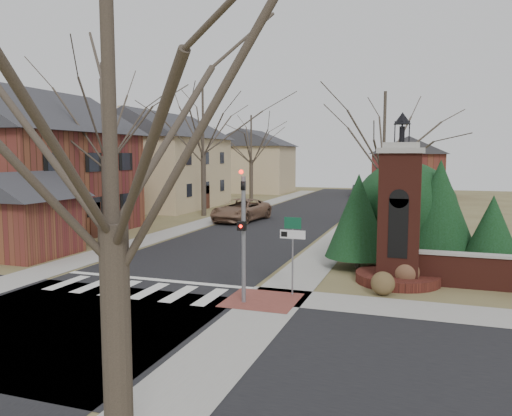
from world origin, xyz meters
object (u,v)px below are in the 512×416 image
at_px(brick_gate_monument, 399,227).
at_px(pickup_truck, 241,210).
at_px(traffic_signal_pole, 243,226).
at_px(distant_car, 359,190).
at_px(sign_post, 292,240).

xyz_separation_m(brick_gate_monument, pickup_truck, (-12.02, 14.95, -1.35)).
bearing_deg(pickup_truck, traffic_signal_pole, -62.88).
bearing_deg(brick_gate_monument, pickup_truck, 128.79).
relative_size(pickup_truck, distant_car, 1.38).
relative_size(sign_post, brick_gate_monument, 0.42).
xyz_separation_m(traffic_signal_pole, brick_gate_monument, (4.70, 4.42, -0.42)).
distance_m(sign_post, pickup_truck, 19.95).
bearing_deg(sign_post, brick_gate_monument, 41.42).
bearing_deg(traffic_signal_pole, brick_gate_monument, 43.24).
distance_m(traffic_signal_pole, pickup_truck, 20.78).
xyz_separation_m(pickup_truck, distant_car, (5.56, 25.18, -0.12)).
height_order(sign_post, distant_car, sign_post).
bearing_deg(distant_car, pickup_truck, 73.67).
height_order(traffic_signal_pole, pickup_truck, traffic_signal_pole).
bearing_deg(brick_gate_monument, sign_post, -138.58).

